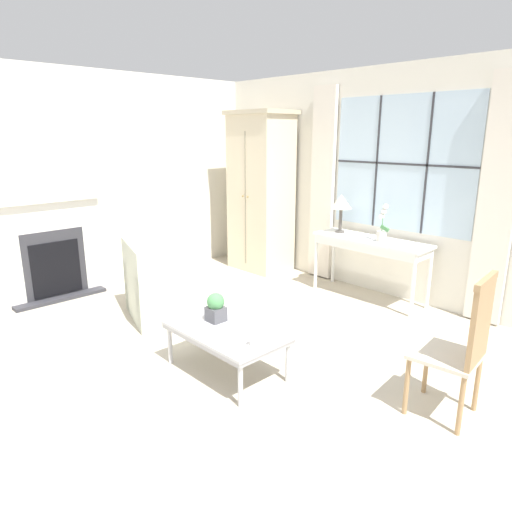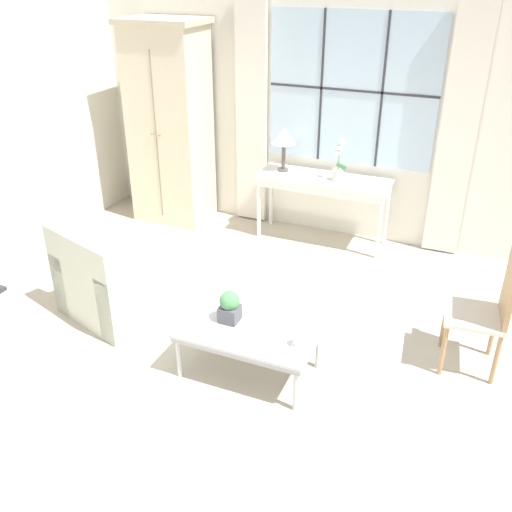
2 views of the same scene
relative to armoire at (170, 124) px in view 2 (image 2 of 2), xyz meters
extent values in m
plane|color=#B2A893|center=(2.04, -2.65, -1.17)|extent=(14.00, 14.00, 0.00)
cube|color=silver|center=(2.04, 0.38, 0.23)|extent=(7.20, 0.06, 2.80)
cube|color=silver|center=(2.04, 0.35, 0.49)|extent=(1.82, 0.01, 1.58)
cube|color=#2D2D33|center=(1.72, 0.34, 0.49)|extent=(0.02, 0.02, 1.58)
cube|color=#2D2D33|center=(2.37, 0.34, 0.49)|extent=(0.02, 0.02, 1.58)
cube|color=#2D2D33|center=(2.04, 0.34, 0.49)|extent=(1.82, 0.02, 0.02)
cube|color=silver|center=(0.91, 0.30, 0.15)|extent=(0.37, 0.06, 2.60)
cube|color=silver|center=(3.18, 0.30, 0.15)|extent=(0.37, 0.06, 2.60)
cube|color=beige|center=(0.00, 0.00, -0.04)|extent=(0.85, 0.61, 2.27)
cube|color=#BCAE92|center=(0.00, 0.00, 1.13)|extent=(0.93, 0.67, 0.06)
cube|color=gray|center=(0.00, -0.31, -0.08)|extent=(0.01, 0.01, 1.90)
sphere|color=#997F4C|center=(-0.05, -0.31, -0.04)|extent=(0.03, 0.03, 0.03)
sphere|color=#997F4C|center=(0.05, -0.31, -0.04)|extent=(0.03, 0.03, 0.03)
cube|color=white|center=(1.88, 0.06, -0.42)|extent=(1.46, 0.46, 0.03)
cube|color=white|center=(1.88, 0.06, -0.49)|extent=(1.41, 0.44, 0.10)
cylinder|color=white|center=(1.19, -0.13, -0.80)|extent=(0.04, 0.04, 0.73)
cylinder|color=white|center=(2.57, -0.13, -0.80)|extent=(0.04, 0.04, 0.73)
cylinder|color=white|center=(1.19, 0.25, -0.80)|extent=(0.04, 0.04, 0.73)
cylinder|color=white|center=(2.57, 0.25, -0.80)|extent=(0.04, 0.04, 0.73)
cylinder|color=#4C4742|center=(1.39, 0.09, -0.39)|extent=(0.12, 0.12, 0.02)
cylinder|color=#4C4742|center=(1.39, 0.09, -0.24)|extent=(0.04, 0.04, 0.29)
cone|color=beige|center=(1.39, 0.09, 0.00)|extent=(0.27, 0.27, 0.18)
cylinder|color=#BCB7AD|center=(2.04, 0.02, -0.34)|extent=(0.12, 0.12, 0.12)
cylinder|color=#47844C|center=(2.04, 0.02, -0.12)|extent=(0.01, 0.01, 0.32)
cube|color=#47844C|center=(2.08, 0.02, -0.24)|extent=(0.12, 0.02, 0.08)
sphere|color=white|center=(2.02, 0.03, -0.10)|extent=(0.07, 0.07, 0.07)
sphere|color=white|center=(2.04, 0.03, -0.04)|extent=(0.07, 0.07, 0.07)
sphere|color=white|center=(2.06, 0.03, 0.01)|extent=(0.07, 0.07, 0.07)
cube|color=beige|center=(0.65, -2.02, -0.94)|extent=(1.14, 1.16, 0.46)
cube|color=beige|center=(0.53, -2.38, -0.51)|extent=(0.90, 0.43, 0.41)
cube|color=beige|center=(0.32, -1.91, -0.87)|extent=(0.48, 0.94, 0.60)
cube|color=beige|center=(0.98, -2.13, -0.87)|extent=(0.48, 0.94, 0.60)
cube|color=beige|center=(3.63, -1.66, -0.71)|extent=(0.48, 0.48, 0.03)
cube|color=#9E7A51|center=(3.83, -1.64, -0.40)|extent=(0.08, 0.41, 0.57)
cylinder|color=#9E7A51|center=(3.46, -1.87, -0.95)|extent=(0.04, 0.04, 0.45)
cylinder|color=#9E7A51|center=(3.42, -1.49, -0.95)|extent=(0.04, 0.04, 0.45)
cylinder|color=#9E7A51|center=(3.84, -1.83, -0.95)|extent=(0.04, 0.04, 0.45)
cylinder|color=#9E7A51|center=(3.80, -1.46, -0.95)|extent=(0.04, 0.04, 0.45)
cube|color=#BCBCC1|center=(2.08, -2.43, -0.77)|extent=(1.05, 0.63, 0.03)
cube|color=#A0A0A4|center=(2.08, -2.43, -0.80)|extent=(1.03, 0.61, 0.04)
cylinder|color=#BCBCC1|center=(1.61, -2.69, -0.98)|extent=(0.04, 0.04, 0.38)
cylinder|color=#BCBCC1|center=(2.56, -2.69, -0.98)|extent=(0.04, 0.04, 0.38)
cylinder|color=#BCBCC1|center=(1.61, -2.17, -0.98)|extent=(0.04, 0.04, 0.38)
cylinder|color=#BCBCC1|center=(2.56, -2.17, -0.98)|extent=(0.04, 0.04, 0.38)
cube|color=#4C4C51|center=(1.90, -2.39, -0.69)|extent=(0.15, 0.15, 0.13)
sphere|color=#47844C|center=(1.90, -2.39, -0.58)|extent=(0.15, 0.15, 0.15)
cylinder|color=silver|center=(2.50, -2.49, -0.75)|extent=(0.12, 0.12, 0.01)
cylinder|color=silver|center=(2.50, -2.49, -0.70)|extent=(0.08, 0.08, 0.09)
cylinder|color=black|center=(2.50, -2.49, -0.65)|extent=(0.00, 0.00, 0.01)
camera|label=1|loc=(4.85, -4.72, 0.84)|focal=32.00mm
camera|label=2|loc=(3.53, -5.69, 1.73)|focal=40.00mm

